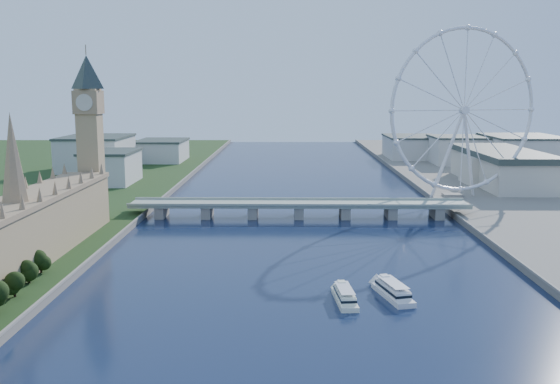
{
  "coord_description": "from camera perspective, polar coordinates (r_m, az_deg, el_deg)",
  "views": [
    {
      "loc": [
        -6.57,
        -100.55,
        82.24
      ],
      "look_at": [
        -11.04,
        210.0,
        31.38
      ],
      "focal_mm": 40.0,
      "sensor_mm": 36.0,
      "label": 1
    }
  ],
  "objects": [
    {
      "name": "parliament_range",
      "position": [
        303.33,
        -22.84,
        -3.58
      ],
      "size": [
        24.0,
        200.0,
        70.0
      ],
      "color": "tan",
      "rests_on": "ground"
    },
    {
      "name": "big_ben",
      "position": [
        397.86,
        -17.07,
        6.64
      ],
      "size": [
        20.02,
        20.02,
        110.0
      ],
      "color": "tan",
      "rests_on": "ground"
    },
    {
      "name": "westminster_bridge",
      "position": [
        407.68,
        1.73,
        -1.39
      ],
      "size": [
        220.0,
        22.0,
        9.5
      ],
      "color": "gray",
      "rests_on": "ground"
    },
    {
      "name": "london_eye",
      "position": [
        473.1,
        16.47,
        7.14
      ],
      "size": [
        113.6,
        39.12,
        124.3
      ],
      "color": "silver",
      "rests_on": "ground"
    },
    {
      "name": "county_hall",
      "position": [
        566.76,
        19.5,
        0.42
      ],
      "size": [
        54.0,
        144.0,
        35.0
      ],
      "primitive_type": null,
      "color": "beige",
      "rests_on": "ground"
    },
    {
      "name": "city_skyline",
      "position": [
        665.43,
        4.78,
        3.64
      ],
      "size": [
        505.0,
        280.0,
        32.0
      ],
      "color": "beige",
      "rests_on": "ground"
    },
    {
      "name": "tour_boat_near",
      "position": [
        249.96,
        5.92,
        -9.96
      ],
      "size": [
        9.62,
        28.85,
        6.25
      ],
      "primitive_type": null,
      "rotation": [
        0.0,
        0.0,
        0.09
      ],
      "color": "white",
      "rests_on": "ground"
    },
    {
      "name": "tour_boat_far",
      "position": [
        257.87,
        10.25,
        -9.45
      ],
      "size": [
        15.3,
        32.06,
        6.88
      ],
      "primitive_type": null,
      "rotation": [
        0.0,
        0.0,
        0.25
      ],
      "color": "silver",
      "rests_on": "ground"
    }
  ]
}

